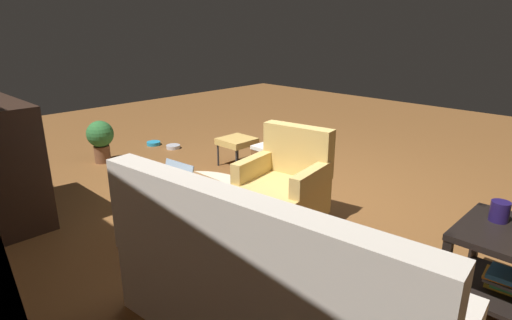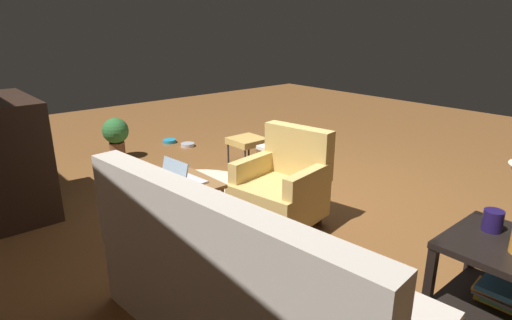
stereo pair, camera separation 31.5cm
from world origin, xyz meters
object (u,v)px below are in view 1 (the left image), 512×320
object	(u,v)px
tv_remote	(278,141)
side_table	(512,261)
laptop	(185,180)
book_stack_shelf	(508,281)
pet_bowl_teal	(154,143)
couch	(277,292)
laptop_desk	(190,190)
ottoman	(237,142)
potted_plant	(100,138)
wicker_hamper	(279,166)
yellow_mug	(285,132)
pet_bowl_steel	(173,147)
armchair	(284,186)
book_stack_hamper	(280,141)
small_vase	(500,211)

from	to	relation	value
tv_remote	side_table	bearing A→B (deg)	154.51
laptop	tv_remote	world-z (taller)	laptop
tv_remote	book_stack_shelf	bearing A→B (deg)	154.60
pet_bowl_teal	couch	bearing A→B (deg)	156.36
laptop_desk	tv_remote	bearing A→B (deg)	-78.04
tv_remote	ottoman	size ratio (longest dim) A/B	0.40
ottoman	side_table	bearing A→B (deg)	166.71
potted_plant	wicker_hamper	bearing A→B (deg)	-156.75
yellow_mug	pet_bowl_teal	size ratio (longest dim) A/B	0.50
pet_bowl_steel	potted_plant	distance (m)	1.06
laptop_desk	pet_bowl_teal	size ratio (longest dim) A/B	2.80
couch	book_stack_shelf	bearing A→B (deg)	-125.26
couch	laptop	size ratio (longest dim) A/B	5.78
armchair	pet_bowl_teal	size ratio (longest dim) A/B	4.35
couch	side_table	world-z (taller)	couch
yellow_mug	pet_bowl_steel	xyz separation A→B (m)	(2.13, -0.01, -0.61)
yellow_mug	potted_plant	world-z (taller)	yellow_mug
book_stack_hamper	yellow_mug	distance (m)	0.12
laptop_desk	side_table	bearing A→B (deg)	-160.71
side_table	laptop_desk	bearing A→B (deg)	19.29
laptop_desk	book_stack_hamper	bearing A→B (deg)	-81.45
pet_bowl_teal	laptop	bearing A→B (deg)	152.88
laptop_desk	laptop	size ratio (longest dim) A/B	1.64
wicker_hamper	ottoman	size ratio (longest dim) A/B	1.20
small_vase	wicker_hamper	size ratio (longest dim) A/B	0.27
book_stack_shelf	side_table	bearing A→B (deg)	88.61
laptop_desk	book_stack_hamper	world-z (taller)	book_stack_hamper
book_stack_shelf	pet_bowl_teal	world-z (taller)	book_stack_shelf
couch	pet_bowl_steel	world-z (taller)	couch
yellow_mug	laptop	bearing A→B (deg)	96.55
laptop_desk	pet_bowl_steel	bearing A→B (deg)	-31.74
laptop_desk	pet_bowl_teal	world-z (taller)	laptop_desk
potted_plant	small_vase	bearing A→B (deg)	-174.17
wicker_hamper	tv_remote	xyz separation A→B (m)	(0.10, -0.08, 0.25)
book_stack_shelf	pet_bowl_teal	xyz separation A→B (m)	(4.85, -0.54, -0.19)
laptop_desk	ottoman	distance (m)	1.88
book_stack_hamper	armchair	bearing A→B (deg)	133.79
side_table	armchair	bearing A→B (deg)	1.45
small_vase	ottoman	xyz separation A→B (m)	(3.13, -0.67, -0.30)
side_table	laptop	distance (m)	2.35
side_table	yellow_mug	distance (m)	2.46
armchair	laptop	world-z (taller)	armchair
ottoman	armchair	bearing A→B (deg)	151.14
small_vase	laptop	size ratio (longest dim) A/B	0.38
side_table	tv_remote	xyz separation A→B (m)	(2.51, -0.68, 0.13)
side_table	potted_plant	distance (m)	4.65
laptop_desk	ottoman	xyz separation A→B (m)	(1.07, -1.54, -0.11)
yellow_mug	small_vase	bearing A→B (deg)	166.52
couch	laptop_desk	bearing A→B (deg)	-17.78
book_stack_hamper	ottoman	bearing A→B (deg)	-11.23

